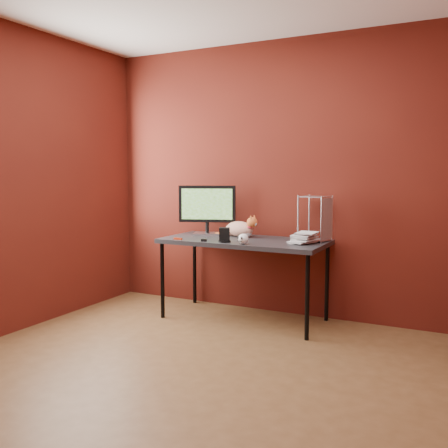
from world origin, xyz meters
The scene contains 11 objects.
room centered at (0.00, 0.00, 1.45)m, with size 3.52×3.52×2.61m.
desk centered at (-0.15, 1.37, 0.70)m, with size 1.50×0.70×0.75m.
monitor centered at (-0.61, 1.51, 1.02)m, with size 0.54×0.25×0.48m.
cat centered at (-0.27, 1.53, 0.83)m, with size 0.46×0.25×0.22m.
skull_mug centered at (-0.03, 1.08, 0.80)m, with size 0.09×0.10×0.09m.
speaker centered at (-0.23, 1.13, 0.81)m, with size 0.12×0.11×0.13m.
book_stack centered at (0.34, 1.40, 1.30)m, with size 0.24×0.27×1.10m.
wire_rack centered at (0.45, 1.57, 0.95)m, with size 0.27×0.24×0.41m.
pocket_knife centered at (-0.68, 1.08, 0.76)m, with size 0.08×0.02×0.02m, color #A7260C.
black_gadget centered at (-0.41, 1.08, 0.76)m, with size 0.05×0.03×0.02m, color black.
washer centered at (-0.47, 1.23, 0.75)m, with size 0.04×0.04×0.00m, color #B5B5BB.
Camera 1 is at (1.72, -2.76, 1.37)m, focal length 40.00 mm.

